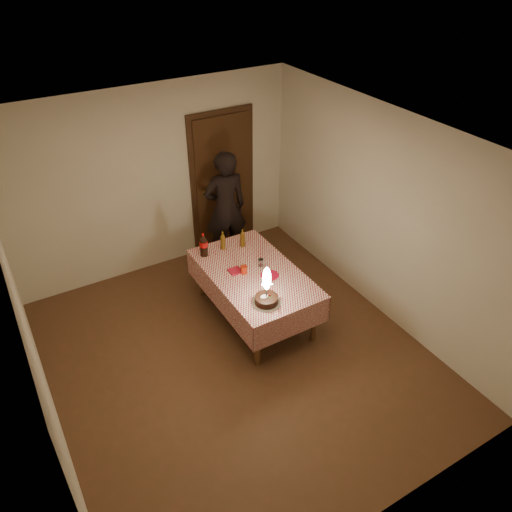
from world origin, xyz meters
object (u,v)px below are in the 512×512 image
(red_cup, at_px, (244,270))
(amber_bottle_left, at_px, (223,241))
(dining_table, at_px, (254,278))
(cola_bottle, at_px, (204,245))
(clear_cup, at_px, (261,262))
(photographer, at_px, (225,208))
(red_plate, at_px, (270,275))
(amber_bottle_right, at_px, (243,238))
(birthday_cake, at_px, (267,294))

(red_cup, distance_m, amber_bottle_left, 0.61)
(dining_table, relative_size, cola_bottle, 5.42)
(clear_cup, bearing_deg, photographer, 82.47)
(red_plate, xyz_separation_m, clear_cup, (0.01, 0.23, 0.04))
(amber_bottle_right, bearing_deg, red_plate, -92.87)
(clear_cup, distance_m, photographer, 1.26)
(birthday_cake, xyz_separation_m, amber_bottle_right, (0.34, 1.15, -0.01))
(red_plate, relative_size, clear_cup, 2.44)
(red_plate, bearing_deg, amber_bottle_left, 104.72)
(red_cup, distance_m, clear_cup, 0.26)
(clear_cup, bearing_deg, birthday_cake, -115.93)
(cola_bottle, xyz_separation_m, amber_bottle_left, (0.28, 0.01, -0.03))
(clear_cup, height_order, amber_bottle_left, amber_bottle_left)
(red_cup, bearing_deg, red_plate, -39.28)
(cola_bottle, bearing_deg, red_plate, -58.41)
(clear_cup, relative_size, cola_bottle, 0.28)
(red_cup, xyz_separation_m, clear_cup, (0.26, 0.04, -0.01))
(clear_cup, bearing_deg, amber_bottle_left, 111.53)
(dining_table, xyz_separation_m, cola_bottle, (-0.36, 0.64, 0.25))
(birthday_cake, distance_m, red_cup, 0.62)
(red_cup, height_order, amber_bottle_left, amber_bottle_left)
(dining_table, distance_m, red_cup, 0.19)
(dining_table, relative_size, amber_bottle_left, 6.75)
(red_cup, height_order, cola_bottle, cola_bottle)
(dining_table, height_order, red_cup, red_cup)
(birthday_cake, xyz_separation_m, red_cup, (0.06, 0.62, -0.07))
(clear_cup, height_order, cola_bottle, cola_bottle)
(red_plate, relative_size, photographer, 0.13)
(birthday_cake, height_order, red_plate, birthday_cake)
(cola_bottle, distance_m, amber_bottle_left, 0.28)
(red_plate, distance_m, amber_bottle_right, 0.74)
(clear_cup, distance_m, amber_bottle_right, 0.50)
(birthday_cake, height_order, red_cup, birthday_cake)
(amber_bottle_left, xyz_separation_m, photographer, (0.39, 0.67, 0.05))
(cola_bottle, xyz_separation_m, photographer, (0.67, 0.68, 0.02))
(red_plate, height_order, photographer, photographer)
(birthday_cake, height_order, photographer, photographer)
(birthday_cake, bearing_deg, amber_bottle_left, 85.77)
(red_plate, relative_size, red_cup, 2.20)
(dining_table, relative_size, clear_cup, 19.11)
(red_cup, xyz_separation_m, amber_bottle_right, (0.28, 0.53, 0.07))
(amber_bottle_left, bearing_deg, dining_table, -82.86)
(amber_bottle_right, height_order, photographer, photographer)
(amber_bottle_left, bearing_deg, cola_bottle, -177.58)
(red_cup, height_order, amber_bottle_right, amber_bottle_right)
(red_cup, bearing_deg, clear_cup, 7.78)
(clear_cup, bearing_deg, cola_bottle, 131.85)
(dining_table, xyz_separation_m, birthday_cake, (-0.17, -0.57, 0.22))
(photographer, bearing_deg, birthday_cake, -104.23)
(clear_cup, bearing_deg, amber_bottle_right, 87.41)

